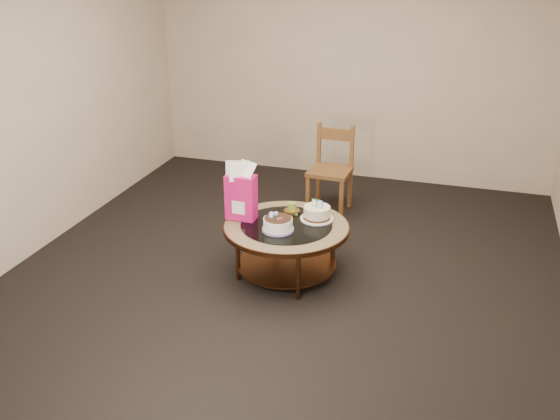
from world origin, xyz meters
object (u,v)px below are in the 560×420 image
(cream_cake, at_px, (317,213))
(gift_bag, at_px, (241,191))
(coffee_table, at_px, (286,233))
(dining_chair, at_px, (331,169))
(decorated_cake, at_px, (278,225))

(cream_cake, xyz_separation_m, gift_bag, (-0.59, -0.16, 0.19))
(coffee_table, relative_size, gift_bag, 2.11)
(cream_cake, bearing_deg, dining_chair, 108.86)
(gift_bag, distance_m, dining_chair, 1.51)
(cream_cake, relative_size, gift_bag, 0.56)
(dining_chair, bearing_deg, coffee_table, -88.74)
(decorated_cake, distance_m, gift_bag, 0.42)
(coffee_table, xyz_separation_m, dining_chair, (0.04, 1.43, 0.06))
(dining_chair, bearing_deg, decorated_cake, -89.81)
(cream_cake, bearing_deg, coffee_table, -129.87)
(coffee_table, distance_m, dining_chair, 1.43)
(cream_cake, bearing_deg, decorated_cake, -118.25)
(decorated_cake, xyz_separation_m, dining_chair, (0.07, 1.55, -0.07))
(gift_bag, relative_size, dining_chair, 0.56)
(cream_cake, bearing_deg, gift_bag, -153.44)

